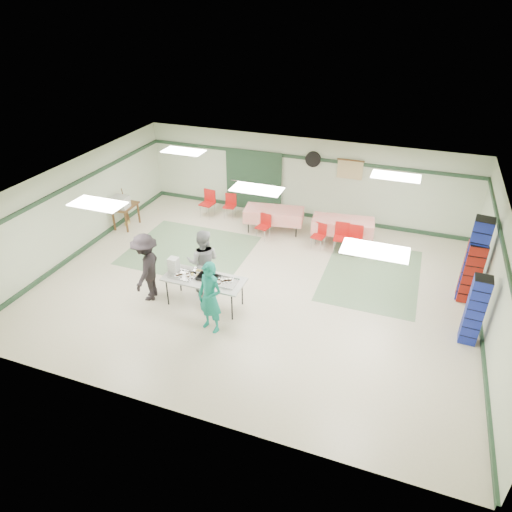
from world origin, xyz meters
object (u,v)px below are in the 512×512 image
(chair_loose_b, at_px, (208,200))
(printer_table, at_px, (125,208))
(chair_d, at_px, (264,224))
(serving_table, at_px, (204,280))
(dining_table_a, at_px, (343,225))
(broom, at_px, (126,206))
(volunteer_dark, at_px, (147,267))
(crate_stack_red, at_px, (471,272))
(crate_stack_blue_a, at_px, (474,260))
(chair_b, at_px, (319,233))
(chair_loose_a, at_px, (230,203))
(volunteer_grey, at_px, (203,262))
(chair_c, at_px, (355,237))
(dining_table_b, at_px, (274,215))
(volunteer_teal, at_px, (210,298))
(chair_a, at_px, (341,234))
(crate_stack_blue_b, at_px, (475,310))
(office_printer, at_px, (121,202))

(chair_loose_b, relative_size, printer_table, 1.02)
(chair_d, bearing_deg, serving_table, -81.01)
(dining_table_a, relative_size, broom, 1.51)
(printer_table, bearing_deg, chair_loose_b, 35.03)
(chair_loose_b, bearing_deg, volunteer_dark, -74.67)
(chair_d, relative_size, chair_loose_b, 0.86)
(crate_stack_red, bearing_deg, crate_stack_blue_a, 90.00)
(chair_b, xyz_separation_m, chair_loose_a, (-3.33, 1.06, 0.03))
(volunteer_grey, xyz_separation_m, dining_table_a, (2.80, 3.84, -0.30))
(chair_b, height_order, printer_table, chair_b)
(chair_d, relative_size, crate_stack_blue_a, 0.36)
(chair_c, relative_size, crate_stack_red, 0.54)
(chair_d, bearing_deg, chair_loose_b, 171.62)
(chair_b, xyz_separation_m, crate_stack_blue_a, (4.07, -1.30, 0.63))
(dining_table_b, xyz_separation_m, chair_b, (1.62, -0.58, -0.10))
(chair_loose_b, distance_m, crate_stack_red, 8.42)
(volunteer_teal, xyz_separation_m, chair_loose_b, (-2.63, 5.45, -0.29))
(volunteer_teal, bearing_deg, dining_table_b, 107.56)
(serving_table, xyz_separation_m, crate_stack_blue_a, (6.03, 2.50, 0.39))
(volunteer_grey, xyz_separation_m, dining_table_b, (0.60, 3.84, -0.30))
(chair_a, distance_m, printer_table, 6.92)
(serving_table, height_order, crate_stack_blue_a, crate_stack_blue_a)
(printer_table, height_order, broom, broom)
(crate_stack_blue_a, bearing_deg, crate_stack_blue_b, -90.00)
(serving_table, height_order, chair_c, chair_c)
(chair_d, distance_m, crate_stack_blue_a, 5.99)
(crate_stack_blue_a, bearing_deg, printer_table, 177.10)
(volunteer_teal, distance_m, chair_b, 4.82)
(chair_loose_b, bearing_deg, office_printer, -132.47)
(printer_table, bearing_deg, dining_table_a, 9.21)
(chair_loose_a, height_order, crate_stack_blue_a, crate_stack_blue_a)
(volunteer_grey, bearing_deg, crate_stack_blue_b, 164.95)
(chair_loose_b, height_order, crate_stack_blue_b, crate_stack_blue_b)
(broom, bearing_deg, chair_a, 1.27)
(volunteer_grey, distance_m, crate_stack_red, 6.58)
(serving_table, bearing_deg, volunteer_dark, -171.60)
(chair_c, distance_m, chair_loose_b, 5.18)
(dining_table_b, relative_size, chair_c, 2.22)
(serving_table, relative_size, chair_loose_a, 2.42)
(volunteer_dark, bearing_deg, serving_table, 85.99)
(dining_table_a, distance_m, crate_stack_red, 4.00)
(chair_a, relative_size, chair_b, 1.15)
(volunteer_dark, relative_size, dining_table_a, 0.93)
(chair_loose_a, relative_size, chair_loose_b, 0.88)
(volunteer_dark, bearing_deg, dining_table_a, 126.93)
(printer_table, bearing_deg, office_printer, -92.07)
(crate_stack_red, distance_m, broom, 10.41)
(serving_table, xyz_separation_m, chair_c, (3.02, 3.81, -0.18))
(chair_loose_a, relative_size, printer_table, 0.89)
(dining_table_b, height_order, crate_stack_blue_b, crate_stack_blue_b)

